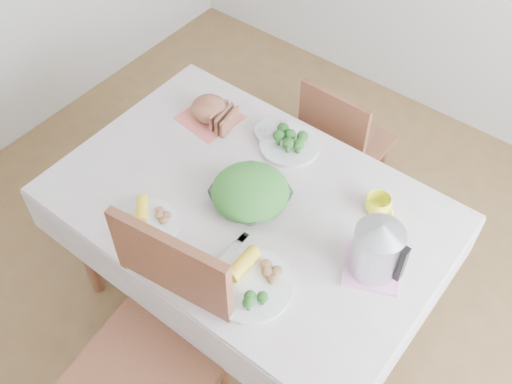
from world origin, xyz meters
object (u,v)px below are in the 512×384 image
Objects in this scene: salad_bowl at (250,197)px; dinner_plate_right at (250,286)px; chair_far at (348,135)px; dinner_plate_left at (146,225)px; yellow_mug at (378,205)px; dining_table at (250,259)px; electric_kettle at (377,249)px; chair_near at (149,376)px.

salad_bowl reaches higher than dinner_plate_right.
chair_far is 3.41× the size of dinner_plate_left.
dinner_plate_left is 0.87m from yellow_mug.
dining_table is 5.73× the size of dinner_plate_left.
electric_kettle reaches higher than salad_bowl.
chair_near reaches higher than dinner_plate_left.
electric_kettle is (0.56, -0.80, 0.42)m from chair_far.
chair_far is 0.80m from yellow_mug.
salad_bowl is at bearing 128.12° from dinner_plate_right.
dinner_plate_right is at bearing -50.89° from dining_table.
electric_kettle is at bearing -62.91° from yellow_mug.
salad_bowl is at bearing 54.82° from dinner_plate_left.
chair_near is at bearing -84.19° from dining_table.
chair_near reaches higher than dining_table.
chair_near is at bearing -84.72° from salad_bowl.
dinner_plate_right is at bearing 4.06° from dinner_plate_left.
yellow_mug is at bearing 128.62° from chair_far.
dinner_plate_right is at bearing -107.13° from yellow_mug.
chair_far reaches higher than dining_table.
dinner_plate_right is 1.25× the size of electric_kettle.
dining_table is 5.83× the size of electric_kettle.
chair_far is 1.21m from dinner_plate_left.
chair_far is at bearing 80.59° from dinner_plate_left.
dinner_plate_left is 0.84m from electric_kettle.
yellow_mug reaches higher than dinner_plate_right.
chair_near is 3.80× the size of salad_bowl.
chair_near is 3.52× the size of dinner_plate_right.
dining_table is 4.64× the size of dinner_plate_right.
salad_bowl is 1.14× the size of dinner_plate_left.
chair_far is 0.89m from salad_bowl.
dining_table is 1.68× the size of chair_far.
salad_bowl is 0.93× the size of dinner_plate_right.
dinner_plate_right is 0.58m from yellow_mug.
dinner_plate_right is 0.45m from electric_kettle.
chair_far is 8.17× the size of yellow_mug.
dinner_plate_left is at bearing -124.73° from dining_table.
chair_near is 0.52m from dinner_plate_right.
dinner_plate_left is (-0.23, -0.33, -0.02)m from salad_bowl.
electric_kettle reaches higher than yellow_mug.
chair_near is at bearing 94.42° from chair_far.
chair_far is (-0.03, 0.83, 0.09)m from dining_table.
salad_bowl is (0.04, -0.83, 0.33)m from chair_far.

